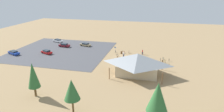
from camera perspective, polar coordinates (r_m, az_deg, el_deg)
The scene contains 27 objects.
ground at distance 67.33m, azimuth 3.17°, elevation -0.46°, with size 160.00×160.00×0.00m, color #9E7F56.
parking_lot_asphalt at distance 76.82m, azimuth -14.40°, elevation 1.43°, with size 35.43×33.31×0.05m, color #4C4C51.
bike_pavilion at distance 53.52m, azimuth 7.37°, elevation -1.89°, with size 13.69×10.01×5.91m.
trash_bin at distance 71.26m, azimuth 2.74°, elevation 1.02°, with size 0.60×0.60×0.90m, color brown.
lot_sign at distance 72.42m, azimuth 0.93°, elevation 2.13°, with size 0.56×0.08×2.20m.
pine_midwest at distance 44.87m, azimuth -21.80°, elevation -5.22°, with size 2.54×2.54×7.71m.
pine_far_east at distance 36.87m, azimuth -11.55°, elevation -9.51°, with size 2.97×2.97×6.89m.
pine_west at distance 33.96m, azimuth 13.03°, elevation -11.48°, with size 3.63×3.63×7.88m.
bicycle_green_yard_front at distance 65.45m, azimuth 11.04°, elevation -1.03°, with size 0.99×1.39×0.76m.
bicycle_black_lone_west at distance 66.32m, azimuth 16.14°, elevation -1.15°, with size 0.48×1.69×0.82m.
bicycle_red_edge_south at distance 71.94m, azimuth 3.42°, elevation 1.11°, with size 1.43×1.07×0.79m.
bicycle_orange_by_bin at distance 62.09m, azimuth 16.11°, elevation -2.53°, with size 0.48×1.70×0.81m.
bicycle_silver_yard_left at distance 68.39m, azimuth 1.53°, elevation 0.18°, with size 0.91×1.53×0.75m.
bicycle_teal_front_row at distance 67.50m, azimuth 14.54°, elevation -0.68°, with size 0.48×1.75×0.79m.
bicycle_white_lone_east at distance 65.92m, azimuth 13.81°, elevation -1.06°, with size 0.48×1.76×0.86m.
bicycle_purple_near_sign at distance 71.85m, azimuth 4.92°, elevation 1.07°, with size 0.48×1.69×0.90m.
bicycle_blue_mid_cluster at distance 72.06m, azimuth 1.10°, elevation 1.17°, with size 0.63×1.65×0.83m.
bicycle_yellow_edge_north at distance 64.70m, azimuth 14.74°, elevation -1.51°, with size 1.36×1.22×0.86m.
bicycle_green_near_porch at distance 63.34m, azimuth 10.96°, elevation -1.69°, with size 1.04×1.43×0.82m.
bicycle_black_yard_center at distance 62.15m, azimuth 13.73°, elevation -2.30°, with size 1.75×0.48×0.79m.
car_maroon_inner_stall at distance 81.84m, azimuth -13.61°, elevation 3.08°, with size 4.56×2.47×1.44m.
car_red_back_corner at distance 74.78m, azimuth -18.36°, elevation 1.16°, with size 4.60×3.18×1.40m.
car_blue_end_stall at distance 78.45m, azimuth -26.49°, elevation 0.91°, with size 5.14×3.60×1.35m.
car_tan_aisle_side at distance 81.45m, azimuth -7.70°, elevation 3.32°, with size 4.69×2.95×1.29m.
car_white_second_row at distance 89.91m, azimuth -15.38°, elevation 4.30°, with size 4.99×3.26×1.38m.
visitor_at_bikes at distance 67.81m, azimuth 3.34°, elevation 0.49°, with size 0.40×0.39×1.73m.
visitor_by_pavilion at distance 71.04m, azimuth 8.79°, elevation 1.21°, with size 0.39×0.40×1.86m.
Camera 1 is at (-11.36, 62.60, 22.05)m, focal length 31.68 mm.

